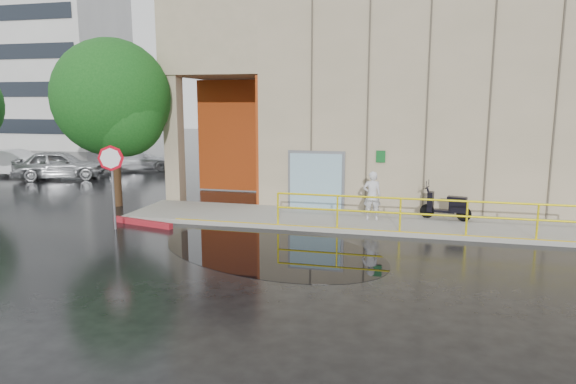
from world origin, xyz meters
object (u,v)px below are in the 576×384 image
car_a (59,165)px  car_c (137,160)px  car_b (16,163)px  scooter (447,198)px  red_curb (142,223)px  tree_near (115,102)px  person (372,196)px  stop_sign (112,169)px

car_a → car_c: 4.54m
car_a → car_b: size_ratio=1.03×
scooter → car_b: same height
red_curb → car_b: size_ratio=0.56×
car_b → tree_near: size_ratio=0.68×
person → red_curb: (-7.28, -1.94, -0.87)m
car_a → tree_near: 9.51m
stop_sign → tree_near: 4.31m
car_b → car_c: car_b is taller
tree_near → red_curb: bearing=-47.3°
red_curb → car_c: (-7.20, 12.20, 0.54)m
car_a → car_b: 3.08m
scooter → car_a: bearing=175.8°
person → stop_sign: size_ratio=0.61×
person → red_curb: person is taller
stop_sign → red_curb: 2.06m
scooter → red_curb: 10.03m
person → red_curb: size_ratio=0.67×
person → car_b: 20.84m
scooter → stop_sign: stop_sign is taller
stop_sign → car_a: size_ratio=0.60×
car_a → tree_near: bearing=-153.1°
car_a → car_c: (2.20, 3.97, -0.13)m
scooter → stop_sign: size_ratio=0.63×
scooter → red_curb: (-9.67, -2.55, -0.79)m
red_curb → car_b: car_b is taller
stop_sign → car_b: 15.17m
stop_sign → car_b: (-11.87, 9.37, -1.23)m
scooter → car_a: (-19.06, 5.68, -0.12)m
car_c → car_a: bearing=123.8°
stop_sign → car_c: bearing=120.9°
car_c → scooter: bearing=-147.0°
person → scooter: bearing=-174.4°
person → car_b: bearing=-27.8°
stop_sign → scooter: bearing=21.4°
person → car_c: (-14.48, 10.27, -0.33)m
stop_sign → red_curb: size_ratio=1.11×
person → car_a: (-16.68, 6.30, -0.20)m
car_a → car_b: bearing=57.6°
red_curb → car_a: (-9.40, 8.23, 0.67)m
scooter → car_b: 22.94m
person → tree_near: tree_near is taller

